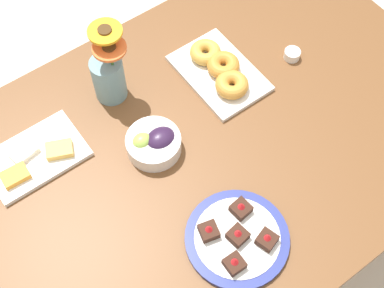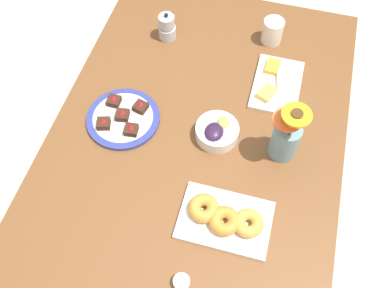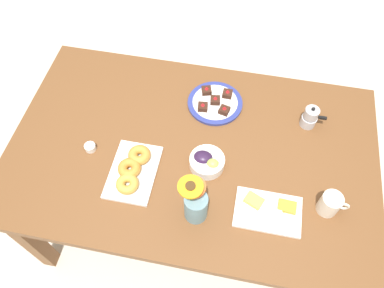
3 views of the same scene
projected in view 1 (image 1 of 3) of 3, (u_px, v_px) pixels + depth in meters
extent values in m
plane|color=beige|center=(192.00, 245.00, 2.08)|extent=(6.00, 6.00, 0.00)
cube|color=brown|center=(192.00, 155.00, 1.46)|extent=(1.60, 1.00, 0.04)
cube|color=brown|center=(274.00, 35.00, 2.16)|extent=(0.07, 0.07, 0.70)
cylinder|color=white|center=(154.00, 144.00, 1.42)|extent=(0.15, 0.15, 0.05)
ellipsoid|color=#2D1938|center=(161.00, 139.00, 1.41)|extent=(0.08, 0.07, 0.04)
ellipsoid|color=#9EC14C|center=(142.00, 141.00, 1.40)|extent=(0.05, 0.04, 0.04)
cube|color=white|center=(35.00, 156.00, 1.42)|extent=(0.26, 0.17, 0.01)
cube|color=#EFB74C|center=(59.00, 150.00, 1.42)|extent=(0.08, 0.07, 0.02)
cube|color=white|center=(24.00, 152.00, 1.41)|extent=(0.08, 0.06, 0.02)
cube|color=orange|center=(15.00, 176.00, 1.38)|extent=(0.07, 0.05, 0.02)
cube|color=white|center=(219.00, 73.00, 1.56)|extent=(0.19, 0.28, 0.01)
torus|color=gold|center=(205.00, 52.00, 1.57)|extent=(0.12, 0.12, 0.04)
torus|color=#C7802F|center=(223.00, 65.00, 1.55)|extent=(0.12, 0.12, 0.04)
torus|color=#C78735|center=(232.00, 85.00, 1.51)|extent=(0.13, 0.13, 0.04)
cylinder|color=white|center=(292.00, 54.00, 1.59)|extent=(0.05, 0.05, 0.03)
cylinder|color=#C68923|center=(293.00, 52.00, 1.58)|extent=(0.04, 0.04, 0.01)
cylinder|color=navy|center=(237.00, 239.00, 1.31)|extent=(0.26, 0.26, 0.01)
cylinder|color=white|center=(237.00, 238.00, 1.31)|extent=(0.21, 0.21, 0.01)
cube|color=#381E14|center=(267.00, 240.00, 1.28)|extent=(0.05, 0.05, 0.02)
cone|color=red|center=(268.00, 237.00, 1.27)|extent=(0.02, 0.02, 0.01)
cube|color=#381E14|center=(234.00, 264.00, 1.25)|extent=(0.05, 0.05, 0.02)
cone|color=red|center=(235.00, 261.00, 1.24)|extent=(0.02, 0.02, 0.01)
cube|color=#381E14|center=(241.00, 209.00, 1.33)|extent=(0.05, 0.05, 0.02)
cone|color=red|center=(241.00, 206.00, 1.31)|extent=(0.02, 0.02, 0.01)
cube|color=#381E14|center=(209.00, 231.00, 1.30)|extent=(0.05, 0.05, 0.02)
cone|color=red|center=(209.00, 228.00, 1.28)|extent=(0.02, 0.02, 0.01)
cube|color=#381E14|center=(238.00, 235.00, 1.29)|extent=(0.05, 0.05, 0.02)
cone|color=red|center=(238.00, 233.00, 1.27)|extent=(0.02, 0.02, 0.01)
cylinder|color=#6B939E|center=(109.00, 79.00, 1.48)|extent=(0.09, 0.09, 0.14)
cylinder|color=#3D702D|center=(108.00, 46.00, 1.38)|extent=(0.01, 0.01, 0.10)
cylinder|color=orange|center=(105.00, 31.00, 1.33)|extent=(0.09, 0.09, 0.01)
cylinder|color=#472D14|center=(105.00, 30.00, 1.33)|extent=(0.04, 0.04, 0.01)
cylinder|color=#3D702D|center=(111.00, 57.00, 1.39)|extent=(0.01, 0.01, 0.06)
cylinder|color=orange|center=(109.00, 48.00, 1.36)|extent=(0.09, 0.09, 0.01)
cylinder|color=#472D14|center=(109.00, 47.00, 1.35)|extent=(0.04, 0.04, 0.01)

